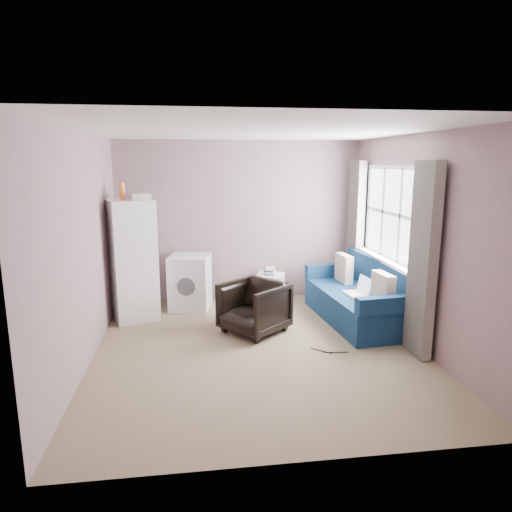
{
  "coord_description": "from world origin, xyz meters",
  "views": [
    {
      "loc": [
        -0.72,
        -5.01,
        2.17
      ],
      "look_at": [
        0.05,
        0.6,
        1.0
      ],
      "focal_mm": 32.0,
      "sensor_mm": 36.0,
      "label": 1
    }
  ],
  "objects_px": {
    "washing_machine": "(190,281)",
    "side_table": "(270,286)",
    "sofa": "(361,299)",
    "fridge": "(133,260)",
    "armchair": "(254,305)"
  },
  "relations": [
    {
      "from": "washing_machine",
      "to": "side_table",
      "type": "relative_size",
      "value": 1.45
    },
    {
      "from": "washing_machine",
      "to": "sofa",
      "type": "distance_m",
      "value": 2.51
    },
    {
      "from": "fridge",
      "to": "washing_machine",
      "type": "height_order",
      "value": "fridge"
    },
    {
      "from": "fridge",
      "to": "sofa",
      "type": "bearing_deg",
      "value": -29.8
    },
    {
      "from": "fridge",
      "to": "washing_machine",
      "type": "bearing_deg",
      "value": 5.03
    },
    {
      "from": "washing_machine",
      "to": "sofa",
      "type": "height_order",
      "value": "sofa"
    },
    {
      "from": "washing_machine",
      "to": "side_table",
      "type": "bearing_deg",
      "value": 17.36
    },
    {
      "from": "fridge",
      "to": "side_table",
      "type": "relative_size",
      "value": 3.42
    },
    {
      "from": "armchair",
      "to": "washing_machine",
      "type": "height_order",
      "value": "washing_machine"
    },
    {
      "from": "side_table",
      "to": "sofa",
      "type": "relative_size",
      "value": 0.28
    },
    {
      "from": "armchair",
      "to": "washing_machine",
      "type": "distance_m",
      "value": 1.4
    },
    {
      "from": "fridge",
      "to": "side_table",
      "type": "distance_m",
      "value": 2.15
    },
    {
      "from": "side_table",
      "to": "sofa",
      "type": "bearing_deg",
      "value": -42.33
    },
    {
      "from": "sofa",
      "to": "armchair",
      "type": "bearing_deg",
      "value": -176.34
    },
    {
      "from": "armchair",
      "to": "washing_machine",
      "type": "relative_size",
      "value": 0.91
    }
  ]
}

